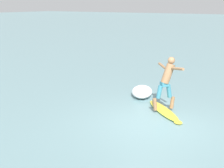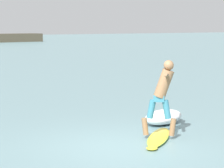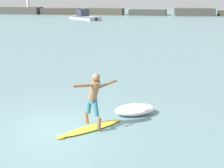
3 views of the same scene
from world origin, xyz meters
The scene contains 6 objects.
ground_plane centered at (0.00, 0.00, 0.00)m, with size 200.00×200.00×0.00m, color gray.
rock_jetty_breakwater centered at (-7.34, 62.00, 0.72)m, with size 59.78×5.06×5.73m.
surfboard centered at (1.15, 0.15, 0.04)m, with size 1.95×2.03×0.22m.
surfer centered at (1.25, 0.12, 1.16)m, with size 1.16×1.37×1.81m.
fishing_boat_near_jetty centered at (-10.87, 46.76, 0.54)m, with size 6.99×6.87×2.77m.
wave_foam_at_tail centered at (2.41, 1.65, 0.19)m, with size 1.71×1.38×0.38m.
Camera 3 is at (3.30, -8.97, 4.18)m, focal length 50.00 mm.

